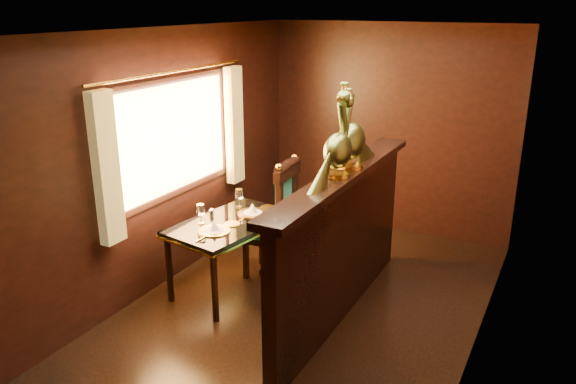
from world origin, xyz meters
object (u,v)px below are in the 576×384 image
chair_left (302,246)px  peacock_right (351,125)px  dining_table (231,228)px  peacock_left (338,135)px  chair_right (280,216)px

chair_left → peacock_right: size_ratio=1.61×
dining_table → peacock_left: size_ratio=1.88×
chair_right → peacock_right: size_ratio=1.68×
peacock_left → chair_left: bearing=165.5°
chair_left → chair_right: (-0.48, 0.48, 0.03)m
dining_table → peacock_right: peacock_right is taller
peacock_right → chair_right: bearing=160.7°
dining_table → chair_left: size_ratio=1.08×
dining_table → peacock_right: size_ratio=1.74×
peacock_left → chair_right: bearing=145.6°
dining_table → peacock_left: peacock_left is taller
dining_table → chair_left: chair_left is taller
chair_left → chair_right: 0.68m
dining_table → peacock_right: bearing=17.5°
chair_left → peacock_left: 1.14m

